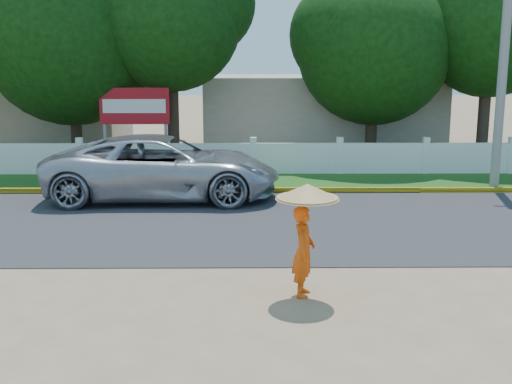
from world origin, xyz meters
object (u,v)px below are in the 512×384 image
vehicle (163,167)px  billboard (135,110)px  monk_with_parasol (305,223)px  utility_pole (503,65)px

vehicle → billboard: (-1.65, 5.02, 1.22)m
vehicle → monk_with_parasol: bearing=-156.9°
utility_pole → vehicle: 10.66m
utility_pole → vehicle: bearing=-171.3°
vehicle → billboard: size_ratio=2.24×
utility_pole → monk_with_parasol: bearing=-126.0°
utility_pole → billboard: 12.41m
billboard → vehicle: bearing=-71.8°
vehicle → monk_with_parasol: (3.41, -7.72, 0.35)m
vehicle → monk_with_parasol: size_ratio=3.39×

